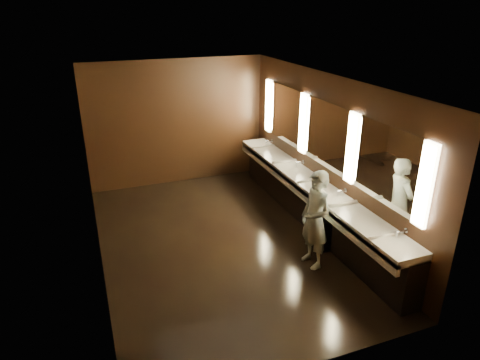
% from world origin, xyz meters
% --- Properties ---
extents(floor, '(6.00, 6.00, 0.00)m').
position_xyz_m(floor, '(0.00, 0.00, 0.00)').
color(floor, black).
rests_on(floor, ground).
extents(ceiling, '(4.00, 6.00, 0.02)m').
position_xyz_m(ceiling, '(0.00, 0.00, 2.80)').
color(ceiling, '#2D2D2B').
rests_on(ceiling, wall_back).
extents(wall_back, '(4.00, 0.02, 2.80)m').
position_xyz_m(wall_back, '(0.00, 3.00, 1.40)').
color(wall_back, black).
rests_on(wall_back, floor).
extents(wall_front, '(4.00, 0.02, 2.80)m').
position_xyz_m(wall_front, '(0.00, -3.00, 1.40)').
color(wall_front, black).
rests_on(wall_front, floor).
extents(wall_left, '(0.02, 6.00, 2.80)m').
position_xyz_m(wall_left, '(-2.00, 0.00, 1.40)').
color(wall_left, black).
rests_on(wall_left, floor).
extents(wall_right, '(0.02, 6.00, 2.80)m').
position_xyz_m(wall_right, '(2.00, 0.00, 1.40)').
color(wall_right, black).
rests_on(wall_right, floor).
extents(sink_counter, '(0.55, 5.40, 1.01)m').
position_xyz_m(sink_counter, '(1.79, 0.00, 0.50)').
color(sink_counter, black).
rests_on(sink_counter, floor).
extents(mirror_band, '(0.06, 5.03, 1.15)m').
position_xyz_m(mirror_band, '(1.98, -0.00, 1.75)').
color(mirror_band, '#FFECB4').
rests_on(mirror_band, wall_right).
extents(person, '(0.44, 0.62, 1.59)m').
position_xyz_m(person, '(1.17, -1.16, 0.80)').
color(person, '#90BDD6').
rests_on(person, floor).
extents(trash_bin, '(0.36, 0.36, 0.56)m').
position_xyz_m(trash_bin, '(1.58, -0.79, 0.28)').
color(trash_bin, black).
rests_on(trash_bin, floor).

